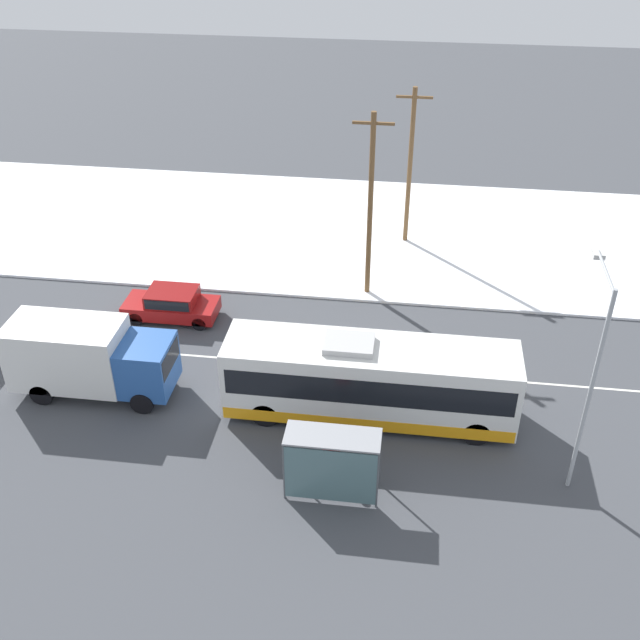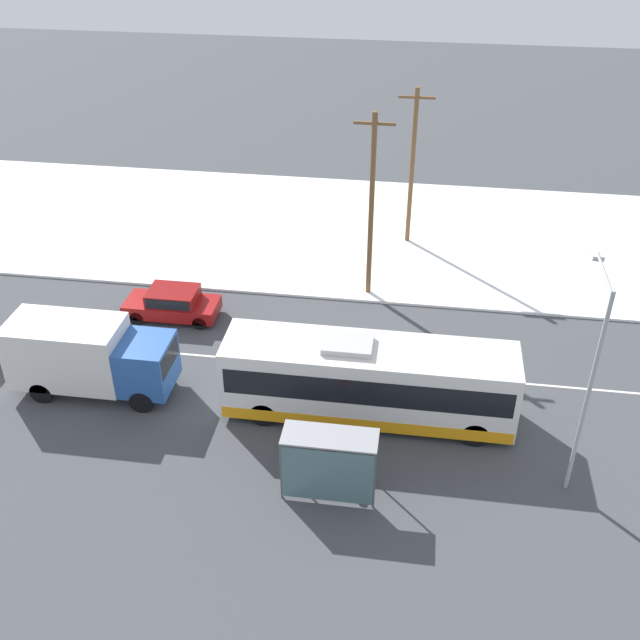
{
  "view_description": "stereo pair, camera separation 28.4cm",
  "coord_description": "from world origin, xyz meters",
  "px_view_note": "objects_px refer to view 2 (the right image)",
  "views": [
    {
      "loc": [
        1.68,
        -24.84,
        18.42
      ],
      "look_at": [
        -1.86,
        1.33,
        1.4
      ],
      "focal_mm": 42.0,
      "sensor_mm": 36.0,
      "label": 1
    },
    {
      "loc": [
        1.96,
        -24.8,
        18.42
      ],
      "look_at": [
        -1.86,
        1.33,
        1.4
      ],
      "focal_mm": 42.0,
      "sensor_mm": 36.0,
      "label": 2
    }
  ],
  "objects_px": {
    "bus_shelter": "(329,459)",
    "streetlamp": "(591,360)",
    "box_truck": "(88,355)",
    "sedan_car": "(173,302)",
    "utility_pole_snowlot": "(412,166)",
    "utility_pole_roadside": "(371,205)",
    "city_bus": "(368,380)",
    "pedestrian_at_stop": "(329,449)"
  },
  "relations": [
    {
      "from": "city_bus",
      "to": "streetlamp",
      "type": "bearing_deg",
      "value": -17.74
    },
    {
      "from": "sedan_car",
      "to": "streetlamp",
      "type": "distance_m",
      "value": 18.59
    },
    {
      "from": "bus_shelter",
      "to": "utility_pole_snowlot",
      "type": "relative_size",
      "value": 0.37
    },
    {
      "from": "city_bus",
      "to": "sedan_car",
      "type": "bearing_deg",
      "value": 149.24
    },
    {
      "from": "city_bus",
      "to": "sedan_car",
      "type": "height_order",
      "value": "city_bus"
    },
    {
      "from": "streetlamp",
      "to": "box_truck",
      "type": "bearing_deg",
      "value": 173.0
    },
    {
      "from": "bus_shelter",
      "to": "utility_pole_roadside",
      "type": "bearing_deg",
      "value": 89.58
    },
    {
      "from": "box_truck",
      "to": "streetlamp",
      "type": "distance_m",
      "value": 18.27
    },
    {
      "from": "box_truck",
      "to": "sedan_car",
      "type": "height_order",
      "value": "box_truck"
    },
    {
      "from": "city_bus",
      "to": "box_truck",
      "type": "distance_m",
      "value": 10.86
    },
    {
      "from": "streetlamp",
      "to": "utility_pole_roadside",
      "type": "height_order",
      "value": "utility_pole_roadside"
    },
    {
      "from": "bus_shelter",
      "to": "streetlamp",
      "type": "xyz_separation_m",
      "value": [
        7.88,
        2.16,
        3.2
      ]
    },
    {
      "from": "bus_shelter",
      "to": "streetlamp",
      "type": "height_order",
      "value": "streetlamp"
    },
    {
      "from": "bus_shelter",
      "to": "utility_pole_roadside",
      "type": "xyz_separation_m",
      "value": [
        0.1,
        13.35,
        2.93
      ]
    },
    {
      "from": "box_truck",
      "to": "utility_pole_roadside",
      "type": "relative_size",
      "value": 0.71
    },
    {
      "from": "streetlamp",
      "to": "utility_pole_roadside",
      "type": "xyz_separation_m",
      "value": [
        -7.78,
        11.18,
        -0.27
      ]
    },
    {
      "from": "sedan_car",
      "to": "streetlamp",
      "type": "xyz_separation_m",
      "value": [
        16.37,
        -7.82,
        4.1
      ]
    },
    {
      "from": "bus_shelter",
      "to": "utility_pole_roadside",
      "type": "distance_m",
      "value": 13.66
    },
    {
      "from": "sedan_car",
      "to": "pedestrian_at_stop",
      "type": "relative_size",
      "value": 2.49
    },
    {
      "from": "streetlamp",
      "to": "utility_pole_snowlot",
      "type": "distance_m",
      "value": 18.04
    },
    {
      "from": "city_bus",
      "to": "pedestrian_at_stop",
      "type": "height_order",
      "value": "city_bus"
    },
    {
      "from": "pedestrian_at_stop",
      "to": "utility_pole_snowlot",
      "type": "height_order",
      "value": "utility_pole_snowlot"
    },
    {
      "from": "sedan_car",
      "to": "utility_pole_snowlot",
      "type": "height_order",
      "value": "utility_pole_snowlot"
    },
    {
      "from": "bus_shelter",
      "to": "utility_pole_snowlot",
      "type": "xyz_separation_m",
      "value": [
        1.69,
        19.1,
        2.68
      ]
    },
    {
      "from": "sedan_car",
      "to": "pedestrian_at_stop",
      "type": "xyz_separation_m",
      "value": [
        8.35,
        -8.83,
        0.26
      ]
    },
    {
      "from": "pedestrian_at_stop",
      "to": "city_bus",
      "type": "bearing_deg",
      "value": 72.57
    },
    {
      "from": "city_bus",
      "to": "bus_shelter",
      "type": "relative_size",
      "value": 3.46
    },
    {
      "from": "pedestrian_at_stop",
      "to": "utility_pole_roadside",
      "type": "relative_size",
      "value": 0.19
    },
    {
      "from": "city_bus",
      "to": "box_truck",
      "type": "bearing_deg",
      "value": -179.76
    },
    {
      "from": "pedestrian_at_stop",
      "to": "streetlamp",
      "type": "xyz_separation_m",
      "value": [
        8.01,
        1.01,
        3.84
      ]
    },
    {
      "from": "utility_pole_snowlot",
      "to": "utility_pole_roadside",
      "type": "bearing_deg",
      "value": -105.49
    },
    {
      "from": "utility_pole_snowlot",
      "to": "city_bus",
      "type": "bearing_deg",
      "value": -93.14
    },
    {
      "from": "streetlamp",
      "to": "utility_pole_snowlot",
      "type": "relative_size",
      "value": 0.92
    },
    {
      "from": "bus_shelter",
      "to": "utility_pole_snowlot",
      "type": "distance_m",
      "value": 19.36
    },
    {
      "from": "utility_pole_snowlot",
      "to": "pedestrian_at_stop",
      "type": "bearing_deg",
      "value": -95.82
    },
    {
      "from": "streetlamp",
      "to": "utility_pole_snowlot",
      "type": "height_order",
      "value": "utility_pole_snowlot"
    },
    {
      "from": "streetlamp",
      "to": "sedan_car",
      "type": "bearing_deg",
      "value": 154.47
    },
    {
      "from": "pedestrian_at_stop",
      "to": "utility_pole_roadside",
      "type": "bearing_deg",
      "value": 88.9
    },
    {
      "from": "bus_shelter",
      "to": "streetlamp",
      "type": "distance_m",
      "value": 8.77
    },
    {
      "from": "city_bus",
      "to": "sedan_car",
      "type": "relative_size",
      "value": 2.55
    },
    {
      "from": "bus_shelter",
      "to": "utility_pole_snowlot",
      "type": "bearing_deg",
      "value": 84.94
    },
    {
      "from": "sedan_car",
      "to": "utility_pole_roadside",
      "type": "height_order",
      "value": "utility_pole_roadside"
    }
  ]
}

